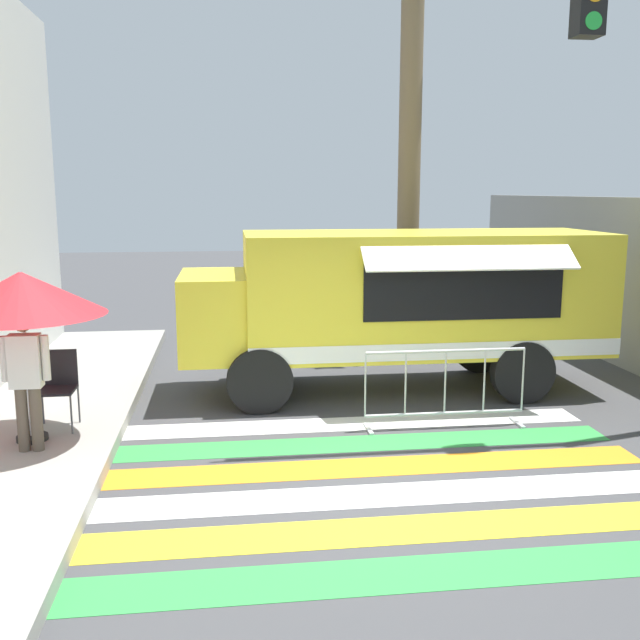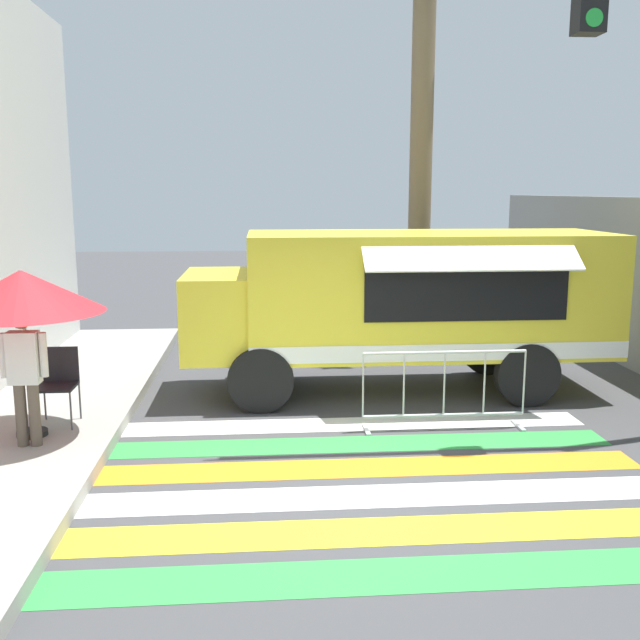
% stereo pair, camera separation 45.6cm
% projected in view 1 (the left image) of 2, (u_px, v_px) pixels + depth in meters
% --- Properties ---
extents(ground_plane, '(60.00, 60.00, 0.00)m').
position_uv_depth(ground_plane, '(373.00, 481.00, 7.66)').
color(ground_plane, '#424244').
extents(crosswalk_painted, '(6.40, 4.36, 0.01)m').
position_uv_depth(crosswalk_painted, '(373.00, 480.00, 7.66)').
color(crosswalk_painted, green).
rests_on(crosswalk_painted, ground_plane).
extents(food_truck, '(6.39, 2.46, 2.45)m').
position_uv_depth(food_truck, '(391.00, 297.00, 10.90)').
color(food_truck, yellow).
rests_on(food_truck, ground_plane).
extents(traffic_signal_pole, '(4.41, 0.29, 6.14)m').
position_uv_depth(traffic_signal_pole, '(632.00, 94.00, 8.44)').
color(traffic_signal_pole, '#515456').
rests_on(traffic_signal_pole, ground_plane).
extents(patio_umbrella, '(1.88, 1.88, 2.00)m').
position_uv_depth(patio_umbrella, '(22.00, 294.00, 8.10)').
color(patio_umbrella, black).
rests_on(patio_umbrella, sidewalk_left).
extents(folding_chair, '(0.46, 0.46, 0.96)m').
position_uv_depth(folding_chair, '(57.00, 381.00, 8.81)').
color(folding_chair, '#4C4C51').
rests_on(folding_chair, sidewalk_left).
extents(vendor_person, '(0.53, 0.21, 1.58)m').
position_uv_depth(vendor_person, '(26.00, 374.00, 7.92)').
color(vendor_person, brown).
rests_on(vendor_person, sidewalk_left).
extents(barricade_front, '(2.15, 0.44, 1.05)m').
position_uv_depth(barricade_front, '(445.00, 389.00, 9.31)').
color(barricade_front, '#B7BABF').
rests_on(barricade_front, ground_plane).
extents(palm_tree, '(2.13, 2.22, 7.76)m').
position_uv_depth(palm_tree, '(411.00, 86.00, 13.20)').
color(palm_tree, '#7A664C').
rests_on(palm_tree, ground_plane).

